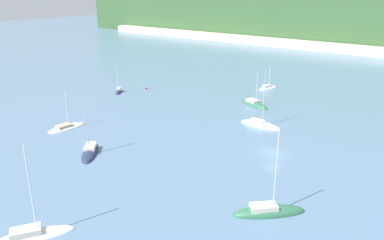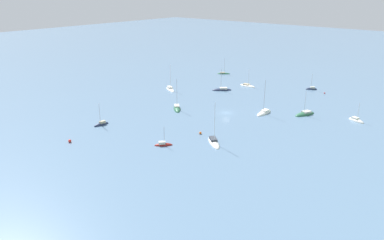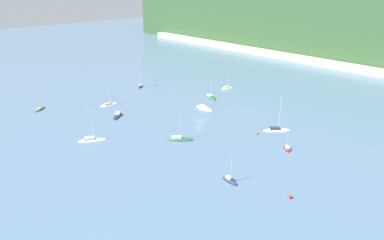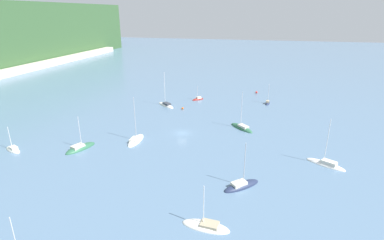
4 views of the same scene
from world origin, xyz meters
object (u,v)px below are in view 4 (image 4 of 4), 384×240
sailboat_3 (80,148)px  sailboat_9 (136,141)px  sailboat_4 (166,105)px  sailboat_1 (326,164)px  sailboat_10 (241,186)px  sailboat_0 (206,227)px  sailboat_6 (13,150)px  sailboat_5 (242,128)px  mooring_buoy_0 (183,108)px  sailboat_2 (198,99)px  sailboat_8 (268,103)px  mooring_buoy_2 (256,92)px

sailboat_3 → sailboat_9: bearing=-35.5°
sailboat_3 → sailboat_4: sailboat_4 is taller
sailboat_1 → sailboat_10: size_ratio=1.14×
sailboat_0 → sailboat_6: bearing=-12.4°
sailboat_5 → mooring_buoy_0: sailboat_5 is taller
sailboat_2 → sailboat_5: sailboat_5 is taller
sailboat_4 → sailboat_5: bearing=-169.6°
sailboat_2 → sailboat_4: 13.89m
sailboat_9 → sailboat_4: bearing=3.2°
sailboat_5 → sailboat_9: 30.18m
mooring_buoy_0 → sailboat_0: bearing=-160.8°
sailboat_6 → sailboat_10: sailboat_10 is taller
sailboat_2 → sailboat_9: bearing=34.4°
sailboat_8 → sailboat_9: size_ratio=0.63×
sailboat_4 → mooring_buoy_2: sailboat_4 is taller
mooring_buoy_2 → mooring_buoy_0: bearing=139.9°
sailboat_6 → mooring_buoy_2: sailboat_6 is taller
sailboat_9 → mooring_buoy_0: size_ratio=16.98×
sailboat_4 → sailboat_9: 31.47m
sailboat_0 → sailboat_5: bearing=-87.5°
sailboat_1 → mooring_buoy_2: sailboat_1 is taller
sailboat_5 → sailboat_9: (-15.55, 25.87, -0.01)m
sailboat_9 → mooring_buoy_0: bearing=-10.1°
sailboat_2 → sailboat_8: bearing=136.5°
sailboat_9 → mooring_buoy_2: bearing=-27.4°
sailboat_4 → sailboat_8: 36.94m
sailboat_9 → sailboat_3: bearing=123.2°
sailboat_5 → sailboat_4: bearing=14.7°
sailboat_1 → sailboat_10: (-13.10, 17.16, -0.03)m
sailboat_3 → sailboat_10: bearing=-80.3°
sailboat_4 → sailboat_9: size_ratio=1.02×
sailboat_0 → sailboat_10: bearing=-103.8°
sailboat_9 → sailboat_10: 32.23m
sailboat_8 → mooring_buoy_0: sailboat_8 is taller
sailboat_4 → sailboat_10: (-46.41, -30.87, -0.02)m
sailboat_6 → sailboat_9: size_ratio=0.55×
sailboat_2 → sailboat_4: bearing=1.6°
sailboat_4 → sailboat_6: size_ratio=1.86×
sailboat_1 → sailboat_4: sailboat_4 is taller
sailboat_10 → sailboat_5: bearing=50.5°
sailboat_4 → mooring_buoy_0: size_ratio=17.27×
sailboat_0 → mooring_buoy_0: (56.64, 19.68, 0.30)m
sailboat_8 → sailboat_4: bearing=113.4°
sailboat_2 → sailboat_10: (-56.66, -21.49, -0.02)m
sailboat_4 → mooring_buoy_0: bearing=-161.2°
sailboat_4 → sailboat_8: sailboat_4 is taller
sailboat_5 → sailboat_8: sailboat_5 is taller
sailboat_0 → sailboat_9: sailboat_9 is taller
sailboat_0 → sailboat_5: size_ratio=0.68×
sailboat_9 → mooring_buoy_0: sailboat_9 is taller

